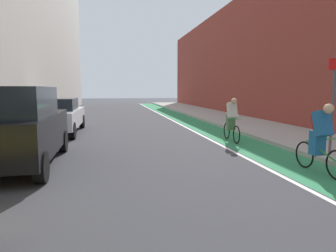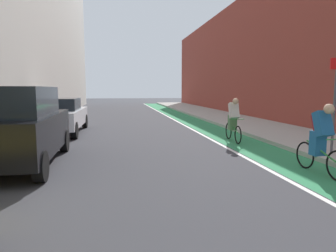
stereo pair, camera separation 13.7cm
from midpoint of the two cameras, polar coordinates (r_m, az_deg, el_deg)
The scene contains 10 objects.
ground_plane at distance 16.05m, azimuth -6.36°, elevation 0.13°, with size 95.65×95.65×0.00m, color #38383D.
bike_lane_paint at distance 18.57m, azimuth 4.39°, elevation 1.10°, with size 1.60×43.48×0.00m, color #2D8451.
lane_divider_stripe at distance 18.37m, azimuth 1.66°, elevation 1.05°, with size 0.12×43.48×0.00m, color white.
sidewalk_right at distance 19.33m, azimuth 11.64°, elevation 1.41°, with size 3.43×43.48×0.14m, color #A8A59E.
building_facade_right at distance 22.37m, azimuth 17.13°, elevation 12.49°, with size 2.40×39.48×8.32m, color brown.
parked_suv_black at distance 8.27m, azimuth -26.58°, elevation 0.02°, with size 2.01×4.26×1.98m.
parked_sedan_white at distance 13.81m, azimuth -19.77°, elevation 1.92°, with size 2.00×4.57×1.53m.
cyclist_mid at distance 7.58m, azimuth 27.58°, elevation -1.91°, with size 0.48×1.70×1.61m.
cyclist_trailing at distance 11.24m, azimuth 12.67°, elevation 1.39°, with size 0.48×1.69×1.60m.
street_sign_post at distance 9.31m, azimuth 29.64°, elevation 5.05°, with size 0.44×0.07×2.70m.
Camera 2 is at (-0.87, 1.82, 1.92)m, focal length 31.96 mm.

